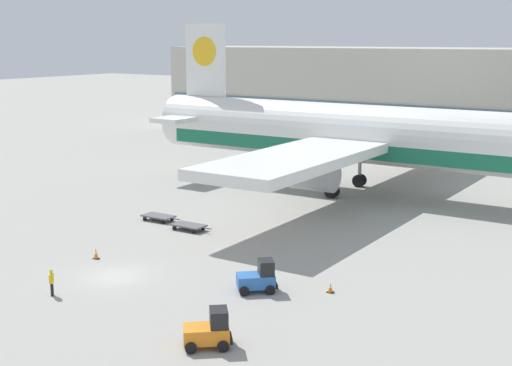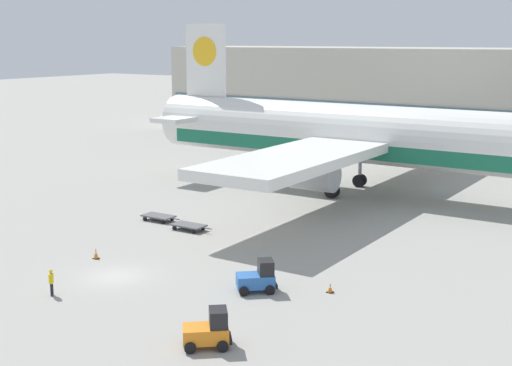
% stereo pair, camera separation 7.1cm
% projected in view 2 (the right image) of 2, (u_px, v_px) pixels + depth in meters
% --- Properties ---
extents(ground_plane, '(400.00, 400.00, 0.00)m').
position_uv_depth(ground_plane, '(115.00, 276.00, 46.95)').
color(ground_plane, '#9E9B93').
extents(terminal_building, '(90.00, 18.20, 14.00)m').
position_uv_depth(terminal_building, '(446.00, 97.00, 104.75)').
color(terminal_building, '#BCB7A8').
rests_on(terminal_building, ground_plane).
extents(airplane_main, '(58.07, 48.12, 17.00)m').
position_uv_depth(airplane_main, '(379.00, 138.00, 69.80)').
color(airplane_main, white).
rests_on(airplane_main, ground_plane).
extents(baggage_tug_foreground, '(2.77, 2.70, 2.00)m').
position_uv_depth(baggage_tug_foreground, '(258.00, 278.00, 44.03)').
color(baggage_tug_foreground, '#2D66B7').
rests_on(baggage_tug_foreground, ground_plane).
extents(baggage_tug_mid, '(2.78, 2.68, 2.00)m').
position_uv_depth(baggage_tug_mid, '(209.00, 330.00, 36.09)').
color(baggage_tug_mid, orange).
rests_on(baggage_tug_mid, ground_plane).
extents(baggage_dolly_lead, '(3.72, 1.57, 0.48)m').
position_uv_depth(baggage_dolly_lead, '(159.00, 216.00, 61.18)').
color(baggage_dolly_lead, '#56565B').
rests_on(baggage_dolly_lead, ground_plane).
extents(baggage_dolly_second, '(3.72, 1.57, 0.48)m').
position_uv_depth(baggage_dolly_second, '(189.00, 226.00, 58.18)').
color(baggage_dolly_second, '#56565B').
rests_on(baggage_dolly_second, ground_plane).
extents(ground_crew_near, '(0.39, 0.48, 1.68)m').
position_uv_depth(ground_crew_near, '(51.00, 280.00, 43.26)').
color(ground_crew_near, black).
rests_on(ground_crew_near, ground_plane).
extents(traffic_cone_near, '(0.40, 0.40, 0.79)m').
position_uv_depth(traffic_cone_near, '(96.00, 253.00, 50.64)').
color(traffic_cone_near, black).
rests_on(traffic_cone_near, ground_plane).
extents(traffic_cone_far, '(0.40, 0.40, 0.61)m').
position_uv_depth(traffic_cone_far, '(330.00, 288.00, 43.93)').
color(traffic_cone_far, black).
rests_on(traffic_cone_far, ground_plane).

